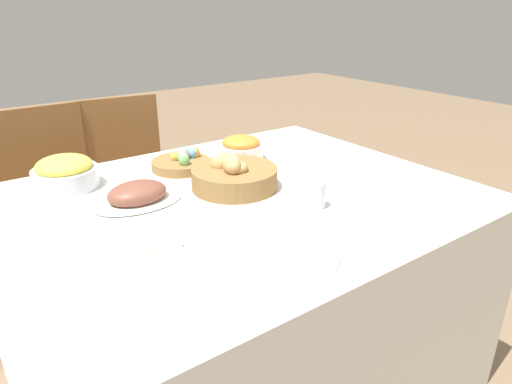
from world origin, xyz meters
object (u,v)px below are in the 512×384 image
Objects in this scene: chair_far_center at (129,188)px; drinking_cup at (315,195)px; bread_basket at (233,175)px; butter_dish at (152,243)px; carrot_bowl at (241,148)px; dinner_plate at (286,252)px; fork at (231,274)px; chair_far_left at (55,205)px; ham_platter at (137,195)px; egg_basket at (182,162)px; spoon at (340,232)px; pineapple_bowl at (65,173)px; knife at (333,235)px.

chair_far_center is 1.22m from drinking_cup.
bread_basket is 0.46m from butter_dish.
butter_dish is at bearing -150.00° from bread_basket.
carrot_bowl reaches higher than dinner_plate.
chair_far_left is at bearing 99.50° from fork.
drinking_cup is at bearing -66.92° from chair_far_left.
chair_far_center reaches higher than drinking_cup.
ham_platter is 0.56m from drinking_cup.
fork is at bearing -125.61° from carrot_bowl.
chair_far_left is 1.39m from dinner_plate.
carrot_bowl is at bearing 38.32° from butter_dish.
egg_basket is at bearing 37.84° from ham_platter.
butter_dish is (0.02, -1.11, 0.30)m from chair_far_left.
egg_basket is at bearing 94.28° from spoon.
pineapple_bowl reaches higher than egg_basket.
carrot_bowl is at bearing 64.53° from dinner_plate.
carrot_bowl is at bearing 74.61° from spoon.
chair_far_left is 1.32m from drinking_cup.
spoon is 0.51m from butter_dish.
bread_basket is 0.30m from carrot_bowl.
egg_basket is 1.36× the size of spoon.
drinking_cup is 0.52m from butter_dish.
bread_basket is (0.06, -0.88, 0.33)m from chair_far_center.
chair_far_center is 4.30× the size of pineapple_bowl.
pineapple_bowl is 0.94m from spoon.
drinking_cup reaches higher than fork.
fork is (0.01, -0.52, -0.02)m from ham_platter.
pineapple_bowl is 0.80m from fork.
egg_basket is at bearing 100.91° from bread_basket.
spoon is (0.19, -0.00, -0.00)m from dinner_plate.
spoon is at bearing -81.24° from egg_basket.
bread_basket reaches higher than pineapple_bowl.
chair_far_left is 0.87m from ham_platter.
drinking_cup is at bearing -98.19° from carrot_bowl.
carrot_bowl is at bearing -62.49° from chair_far_center.
knife is 0.48m from butter_dish.
drinking_cup reaches higher than dinner_plate.
ham_platter is 1.35× the size of pineapple_bowl.
carrot_bowl is 2.09× the size of drinking_cup.
chair_far_center is at bearing -1.56° from chair_far_left.
egg_basket is at bearing 170.40° from carrot_bowl.
knife is 1.24× the size of butter_dish.
chair_far_center is 3.35× the size of dinner_plate.
knife is at bearing -73.00° from chair_far_left.
chair_far_left is 1.03m from bread_basket.
spoon is at bearing -71.84° from chair_far_left.
bread_basket reaches higher than knife.
ham_platter is 2.23× the size of butter_dish.
chair_far_center is at bearing 93.71° from bread_basket.
fork is (-0.25, -0.73, -0.02)m from egg_basket.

